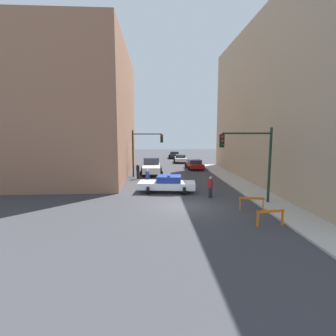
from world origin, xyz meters
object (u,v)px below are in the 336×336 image
traffic_light_far (143,147)px  pedestrian_sidewalk (210,187)px  barrier_front (270,215)px  police_car (167,184)px  white_truck (151,166)px  traffic_light_near (254,154)px  parked_car_near (195,164)px  parked_car_far (174,155)px  pedestrian_crossing (148,178)px  pedestrian_corner (138,171)px  barrier_mid (252,202)px  parked_car_mid (180,158)px

traffic_light_far → pedestrian_sidewalk: traffic_light_far is taller
barrier_front → police_car: bearing=121.1°
police_car → white_truck: white_truck is taller
traffic_light_near → parked_car_near: size_ratio=1.19×
white_truck → parked_car_far: white_truck is taller
traffic_light_near → police_car: bearing=145.6°
parked_car_near → traffic_light_far: bearing=-141.4°
traffic_light_near → pedestrian_crossing: traffic_light_near is taller
pedestrian_corner → barrier_mid: (7.90, -12.16, -0.24)m
parked_car_near → pedestrian_crossing: bearing=-120.6°
police_car → traffic_light_far: bearing=23.4°
pedestrian_crossing → barrier_front: 12.47m
traffic_light_near → police_car: 7.47m
pedestrian_crossing → pedestrian_sidewalk: same height
traffic_light_near → pedestrian_corner: (-8.55, 10.49, -2.67)m
parked_car_far → pedestrian_crossing: size_ratio=2.65×
parked_car_near → police_car: bearing=-110.5°
pedestrian_crossing → parked_car_mid: bearing=-175.0°
traffic_light_far → parked_car_mid: bearing=67.7°
pedestrian_sidewalk → barrier_mid: size_ratio=1.04×
parked_car_near → pedestrian_crossing: pedestrian_crossing is taller
pedestrian_corner → police_car: bearing=-106.9°
pedestrian_sidewalk → parked_car_far: bearing=-102.1°
pedestrian_sidewalk → barrier_mid: 3.98m
traffic_light_far → parked_car_near: bearing=41.1°
pedestrian_corner → parked_car_near: bearing=4.0°
traffic_light_far → pedestrian_corner: 2.85m
pedestrian_corner → parked_car_far: bearing=35.3°
traffic_light_far → parked_car_mid: (5.66, 13.84, -2.72)m
white_truck → barrier_front: bearing=-70.5°
parked_car_near → parked_car_far: (-1.53, 15.18, 0.00)m
pedestrian_corner → pedestrian_sidewalk: (6.02, -8.65, 0.00)m
traffic_light_far → pedestrian_sidewalk: size_ratio=3.13×
traffic_light_far → parked_car_mid: traffic_light_far is taller
parked_car_near → pedestrian_corner: (-7.28, -7.09, 0.19)m
traffic_light_near → parked_car_far: 33.00m
parked_car_mid → parked_car_far: (-0.43, 7.25, 0.00)m
pedestrian_corner → barrier_mid: bearing=-97.2°
parked_car_far → pedestrian_sidewalk: bearing=-86.4°
pedestrian_sidewalk → pedestrian_corner: bearing=-67.8°
traffic_light_near → parked_car_mid: 25.78m
parked_car_mid → pedestrian_corner: bearing=-108.4°
parked_car_mid → barrier_front: 29.99m
traffic_light_far → barrier_front: traffic_light_far is taller
parked_car_near → pedestrian_sidewalk: size_ratio=2.63×
police_car → barrier_front: (5.04, -8.34, -0.11)m
traffic_light_far → parked_car_far: (5.23, 21.09, -2.72)m
police_car → pedestrian_crossing: pedestrian_crossing is taller
pedestrian_sidewalk → traffic_light_near: bearing=131.5°
parked_car_mid → parked_car_near: bearing=-78.1°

